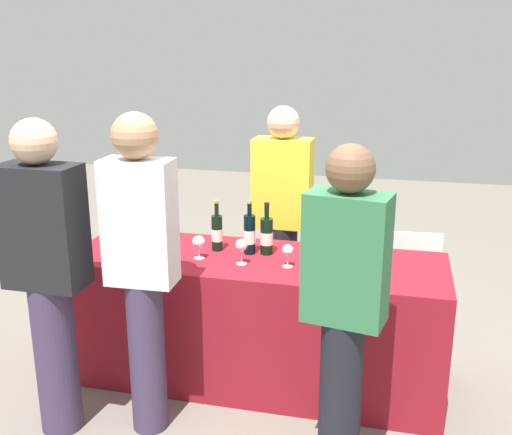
{
  "coord_description": "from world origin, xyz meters",
  "views": [
    {
      "loc": [
        0.79,
        -3.27,
        2.03
      ],
      "look_at": [
        0.0,
        0.0,
        1.05
      ],
      "focal_mm": 42.28,
      "sensor_mm": 36.0,
      "label": 1
    }
  ],
  "objects_px": {
    "wine_bottle_1": "(217,232)",
    "wine_bottle_4": "(360,238)",
    "wine_glass_3": "(288,251)",
    "menu_board": "(398,282)",
    "server_pouring": "(282,215)",
    "wine_glass_1": "(199,242)",
    "wine_glass_5": "(346,261)",
    "guest_1": "(142,262)",
    "wine_bottle_3": "(267,236)",
    "guest_0": "(47,270)",
    "wine_glass_0": "(121,239)",
    "guest_2": "(344,303)",
    "wine_bottle_0": "(143,225)",
    "wine_glass_4": "(316,258)",
    "wine_glass_2": "(241,246)",
    "wine_bottle_2": "(250,234)"
  },
  "relations": [
    {
      "from": "wine_glass_2",
      "to": "wine_glass_3",
      "type": "relative_size",
      "value": 1.14
    },
    {
      "from": "guest_2",
      "to": "wine_bottle_3",
      "type": "bearing_deg",
      "value": 134.73
    },
    {
      "from": "server_pouring",
      "to": "guest_2",
      "type": "distance_m",
      "value": 1.48
    },
    {
      "from": "wine_glass_2",
      "to": "menu_board",
      "type": "relative_size",
      "value": 0.2
    },
    {
      "from": "wine_bottle_4",
      "to": "wine_glass_2",
      "type": "relative_size",
      "value": 2.13
    },
    {
      "from": "wine_bottle_1",
      "to": "guest_1",
      "type": "bearing_deg",
      "value": -104.21
    },
    {
      "from": "wine_bottle_3",
      "to": "wine_glass_2",
      "type": "distance_m",
      "value": 0.23
    },
    {
      "from": "wine_glass_3",
      "to": "server_pouring",
      "type": "bearing_deg",
      "value": 103.53
    },
    {
      "from": "wine_bottle_3",
      "to": "wine_glass_3",
      "type": "height_order",
      "value": "wine_bottle_3"
    },
    {
      "from": "guest_0",
      "to": "menu_board",
      "type": "distance_m",
      "value": 2.44
    },
    {
      "from": "guest_1",
      "to": "guest_2",
      "type": "distance_m",
      "value": 1.04
    },
    {
      "from": "wine_bottle_3",
      "to": "guest_2",
      "type": "distance_m",
      "value": 0.98
    },
    {
      "from": "guest_2",
      "to": "wine_bottle_2",
      "type": "bearing_deg",
      "value": 140.04
    },
    {
      "from": "server_pouring",
      "to": "guest_1",
      "type": "height_order",
      "value": "guest_1"
    },
    {
      "from": "wine_bottle_1",
      "to": "wine_bottle_2",
      "type": "xyz_separation_m",
      "value": [
        0.21,
        -0.01,
        0.01
      ]
    },
    {
      "from": "wine_glass_3",
      "to": "wine_bottle_3",
      "type": "bearing_deg",
      "value": 131.14
    },
    {
      "from": "wine_glass_0",
      "to": "guest_1",
      "type": "height_order",
      "value": "guest_1"
    },
    {
      "from": "guest_1",
      "to": "menu_board",
      "type": "height_order",
      "value": "guest_1"
    },
    {
      "from": "wine_bottle_0",
      "to": "guest_0",
      "type": "height_order",
      "value": "guest_0"
    },
    {
      "from": "wine_glass_0",
      "to": "wine_glass_4",
      "type": "relative_size",
      "value": 1.1
    },
    {
      "from": "wine_bottle_1",
      "to": "wine_bottle_4",
      "type": "relative_size",
      "value": 0.98
    },
    {
      "from": "wine_glass_5",
      "to": "guest_2",
      "type": "relative_size",
      "value": 0.08
    },
    {
      "from": "wine_glass_3",
      "to": "menu_board",
      "type": "relative_size",
      "value": 0.18
    },
    {
      "from": "guest_0",
      "to": "guest_1",
      "type": "relative_size",
      "value": 0.98
    },
    {
      "from": "wine_glass_4",
      "to": "server_pouring",
      "type": "xyz_separation_m",
      "value": [
        -0.35,
        0.82,
        -0.01
      ]
    },
    {
      "from": "wine_bottle_1",
      "to": "server_pouring",
      "type": "xyz_separation_m",
      "value": [
        0.29,
        0.57,
        -0.03
      ]
    },
    {
      "from": "wine_glass_5",
      "to": "guest_1",
      "type": "height_order",
      "value": "guest_1"
    },
    {
      "from": "server_pouring",
      "to": "wine_glass_1",
      "type": "bearing_deg",
      "value": 64.66
    },
    {
      "from": "guest_0",
      "to": "menu_board",
      "type": "bearing_deg",
      "value": 43.72
    },
    {
      "from": "wine_bottle_2",
      "to": "wine_glass_4",
      "type": "height_order",
      "value": "wine_bottle_2"
    },
    {
      "from": "wine_glass_2",
      "to": "wine_glass_4",
      "type": "bearing_deg",
      "value": -7.24
    },
    {
      "from": "wine_glass_2",
      "to": "server_pouring",
      "type": "xyz_separation_m",
      "value": [
        0.09,
        0.77,
        -0.02
      ]
    },
    {
      "from": "guest_0",
      "to": "server_pouring",
      "type": "bearing_deg",
      "value": 56.85
    },
    {
      "from": "wine_bottle_0",
      "to": "wine_glass_4",
      "type": "xyz_separation_m",
      "value": [
        1.16,
        -0.31,
        -0.01
      ]
    },
    {
      "from": "wine_glass_0",
      "to": "wine_glass_5",
      "type": "bearing_deg",
      "value": -1.48
    },
    {
      "from": "wine_glass_1",
      "to": "server_pouring",
      "type": "height_order",
      "value": "server_pouring"
    },
    {
      "from": "wine_glass_0",
      "to": "guest_2",
      "type": "height_order",
      "value": "guest_2"
    },
    {
      "from": "wine_bottle_1",
      "to": "server_pouring",
      "type": "height_order",
      "value": "server_pouring"
    },
    {
      "from": "wine_bottle_4",
      "to": "wine_glass_3",
      "type": "bearing_deg",
      "value": -145.57
    },
    {
      "from": "wine_bottle_3",
      "to": "wine_glass_1",
      "type": "xyz_separation_m",
      "value": [
        -0.37,
        -0.17,
        -0.01
      ]
    },
    {
      "from": "wine_glass_5",
      "to": "menu_board",
      "type": "relative_size",
      "value": 0.18
    },
    {
      "from": "wine_glass_4",
      "to": "menu_board",
      "type": "bearing_deg",
      "value": 66.66
    },
    {
      "from": "server_pouring",
      "to": "guest_0",
      "type": "bearing_deg",
      "value": 56.29
    },
    {
      "from": "wine_bottle_1",
      "to": "guest_0",
      "type": "height_order",
      "value": "guest_0"
    },
    {
      "from": "wine_bottle_1",
      "to": "wine_bottle_2",
      "type": "distance_m",
      "value": 0.21
    },
    {
      "from": "wine_bottle_0",
      "to": "guest_0",
      "type": "bearing_deg",
      "value": -98.93
    },
    {
      "from": "wine_bottle_4",
      "to": "wine_glass_1",
      "type": "height_order",
      "value": "wine_bottle_4"
    },
    {
      "from": "wine_glass_5",
      "to": "guest_1",
      "type": "distance_m",
      "value": 1.08
    },
    {
      "from": "wine_bottle_2",
      "to": "wine_bottle_3",
      "type": "relative_size",
      "value": 1.03
    },
    {
      "from": "wine_bottle_0",
      "to": "wine_glass_4",
      "type": "distance_m",
      "value": 1.2
    }
  ]
}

